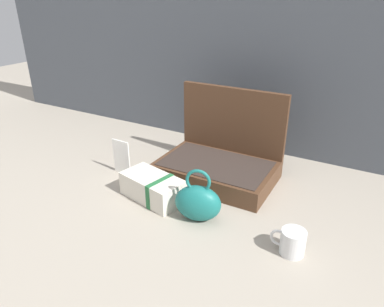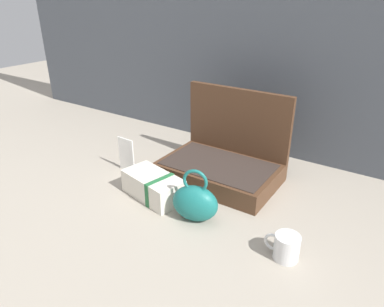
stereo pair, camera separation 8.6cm
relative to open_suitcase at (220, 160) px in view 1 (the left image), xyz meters
name	(u,v)px [view 1 (the left image)]	position (x,y,z in m)	size (l,w,h in m)	color
ground_plane	(191,196)	(-0.03, -0.20, -0.08)	(6.00, 6.00, 0.00)	#9E9384
open_suitcase	(220,160)	(0.00, 0.00, 0.00)	(0.47, 0.32, 0.36)	#4C301E
teal_pouch_handbag	(198,202)	(0.07, -0.32, -0.01)	(0.18, 0.13, 0.20)	#196B66
cream_toiletry_bag	(153,188)	(-0.15, -0.28, -0.03)	(0.27, 0.18, 0.10)	silver
coffee_mug	(292,242)	(0.40, -0.33, -0.04)	(0.11, 0.08, 0.08)	silver
info_card_left	(122,157)	(-0.38, -0.18, 0.00)	(0.09, 0.01, 0.15)	white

